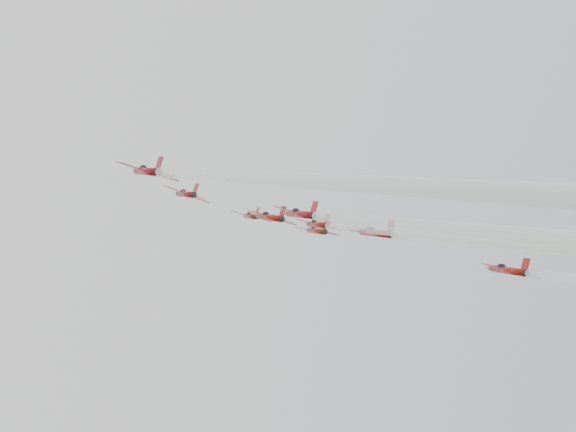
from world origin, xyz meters
name	(u,v)px	position (x,y,z in m)	size (l,w,h in m)	color
jet_lead	(251,216)	(1.77, 24.23, 160.27)	(9.06, 11.28, 8.22)	maroon
jet_row2_left	(186,194)	(-16.22, 10.97, 150.96)	(9.21, 11.47, 8.36)	maroon
jet_row2_center	(270,217)	(0.59, 11.42, 151.29)	(10.38, 12.92, 9.41)	#9F150F
jet_row2_right	(316,231)	(11.66, 13.64, 152.84)	(9.66, 12.03, 8.76)	#A81E10
jet_center	(454,240)	(3.14, -36.05, 117.84)	(8.40, 75.35, 53.41)	#AA1710
jet_rear_farleft	(239,157)	(-28.48, -49.33, 108.50)	(9.14, 82.08, 58.18)	maroon
jet_rear_left	(478,229)	(-5.25, -49.27, 108.55)	(9.09, 81.64, 57.87)	#B0101B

